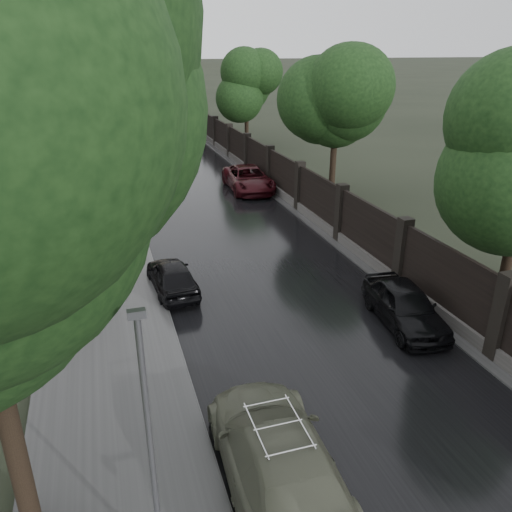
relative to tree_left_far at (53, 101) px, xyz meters
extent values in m
cube|color=black|center=(8.00, 160.00, -5.23)|extent=(8.00, 420.00, 0.02)
cube|color=#2D2D2D|center=(2.00, 160.00, -5.16)|extent=(4.00, 420.00, 0.16)
cube|color=#2D2D2D|center=(13.50, 160.00, -5.20)|extent=(3.00, 420.00, 0.08)
cube|color=#383533|center=(12.60, 2.00, -4.99)|extent=(0.40, 75.00, 0.50)
cube|color=black|center=(12.60, 2.00, -3.74)|extent=(0.15, 75.00, 2.00)
cube|color=black|center=(12.60, 40.00, -3.89)|extent=(0.45, 0.45, 2.70)
cylinder|color=black|center=(0.00, 0.00, -2.32)|extent=(0.36, 0.36, 5.85)
sphere|color=black|center=(0.00, 0.00, 0.02)|extent=(4.25, 4.25, 4.25)
cylinder|color=black|center=(15.50, -8.00, -2.48)|extent=(0.36, 0.36, 5.53)
sphere|color=black|center=(15.50, -8.00, -0.27)|extent=(4.08, 4.08, 4.08)
cylinder|color=black|center=(15.50, 10.00, -2.48)|extent=(0.36, 0.36, 5.53)
sphere|color=black|center=(15.50, 10.00, -0.27)|extent=(4.08, 4.08, 4.08)
cylinder|color=#59595E|center=(2.60, -28.50, -2.74)|extent=(0.10, 0.10, 5.00)
cube|color=#59595E|center=(2.60, -28.50, -0.19)|extent=(0.25, 0.12, 0.12)
cylinder|color=#59595E|center=(3.70, -5.00, -3.74)|extent=(0.12, 0.12, 3.00)
imported|color=#59595E|center=(3.70, -5.00, -1.74)|extent=(0.16, 0.20, 1.00)
sphere|color=#FF0C0C|center=(3.70, -5.15, -1.89)|extent=(0.14, 0.14, 0.14)
cube|color=tan|center=(-24.00, 270.00, 16.76)|extent=(28.00, 22.00, 44.00)
cube|color=tan|center=(40.00, 270.00, 16.76)|extent=(28.00, 22.00, 44.00)
cube|color=tan|center=(8.00, 270.00, 24.76)|extent=(30.00, 30.00, 60.00)
imported|color=#535544|center=(5.07, -27.42, -4.47)|extent=(2.40, 5.43, 1.55)
imported|color=black|center=(4.40, -17.88, -4.63)|extent=(1.71, 3.69, 1.22)
imported|color=black|center=(11.19, -22.50, -4.56)|extent=(2.06, 4.16, 1.36)
imported|color=#330B10|center=(11.11, -5.23, -4.50)|extent=(2.69, 5.46, 1.49)
camera|label=1|loc=(2.37, -34.56, 3.10)|focal=35.00mm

